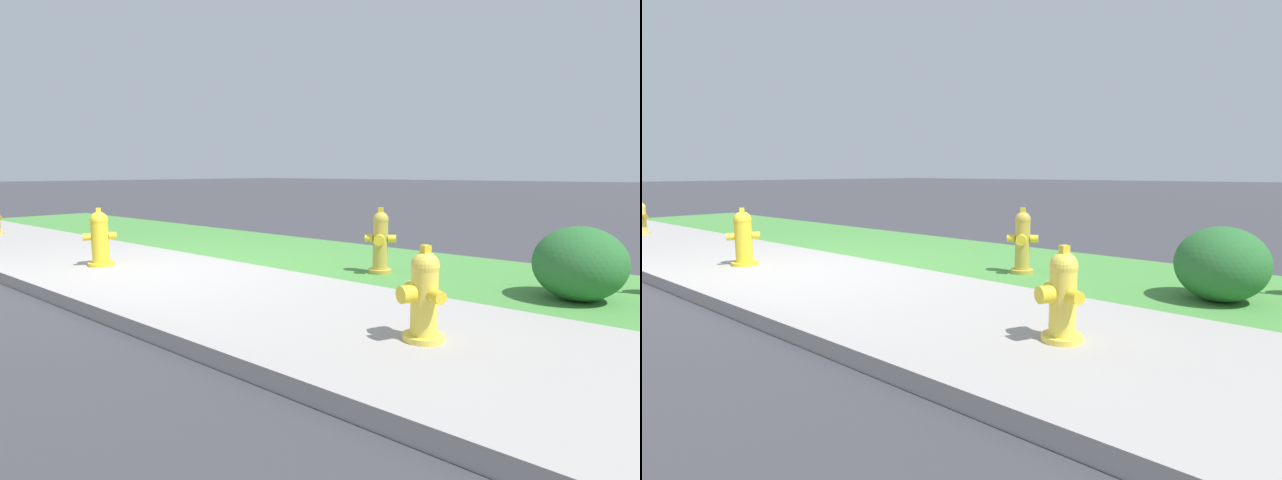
% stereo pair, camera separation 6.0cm
% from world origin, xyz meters
% --- Properties ---
extents(ground_plane, '(120.00, 120.00, 0.00)m').
position_xyz_m(ground_plane, '(0.00, 0.00, 0.00)').
color(ground_plane, '#38383D').
extents(sidewalk_pavement, '(18.00, 2.24, 0.01)m').
position_xyz_m(sidewalk_pavement, '(0.00, 0.00, 0.01)').
color(sidewalk_pavement, '#9E9993').
rests_on(sidewalk_pavement, ground).
extents(grass_verge, '(18.00, 2.34, 0.01)m').
position_xyz_m(grass_verge, '(0.00, 2.29, 0.00)').
color(grass_verge, '#47893D').
rests_on(grass_verge, ground).
extents(street_curb, '(18.00, 0.16, 0.12)m').
position_xyz_m(street_curb, '(0.00, -1.20, 0.06)').
color(street_curb, '#9E9993').
rests_on(street_curb, ground).
extents(fire_hydrant_by_grass_verge, '(0.35, 0.32, 0.76)m').
position_xyz_m(fire_hydrant_by_grass_verge, '(1.99, 1.71, 0.36)').
color(fire_hydrant_by_grass_verge, gold).
rests_on(fire_hydrant_by_grass_verge, ground).
extents(fire_hydrant_far_end, '(0.36, 0.39, 0.72)m').
position_xyz_m(fire_hydrant_far_end, '(-0.90, -0.13, 0.34)').
color(fire_hydrant_far_end, yellow).
rests_on(fire_hydrant_far_end, ground).
extents(fire_hydrant_at_driveway, '(0.37, 0.34, 0.67)m').
position_xyz_m(fire_hydrant_at_driveway, '(3.49, -0.06, 0.32)').
color(fire_hydrant_at_driveway, yellow).
rests_on(fire_hydrant_at_driveway, ground).
extents(shrub_bush_near_lamp, '(0.80, 0.80, 0.68)m').
position_xyz_m(shrub_bush_near_lamp, '(4.03, 1.84, 0.34)').
color(shrub_bush_near_lamp, '#28662D').
rests_on(shrub_bush_near_lamp, ground).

